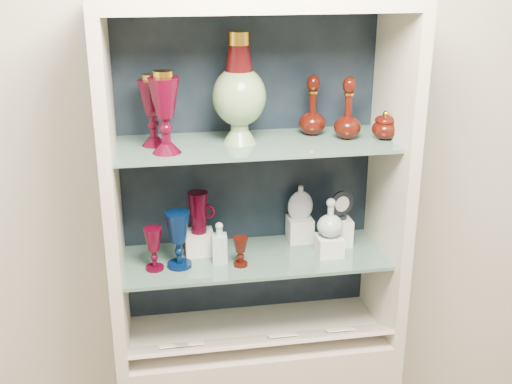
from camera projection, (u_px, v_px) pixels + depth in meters
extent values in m
cube|color=beige|center=(246.00, 146.00, 2.35)|extent=(3.50, 0.02, 2.80)
cube|color=black|center=(247.00, 168.00, 2.35)|extent=(0.98, 0.02, 1.15)
cube|color=beige|center=(112.00, 193.00, 2.10)|extent=(0.04, 0.40, 1.15)
cube|color=beige|center=(391.00, 177.00, 2.25)|extent=(0.04, 0.40, 1.15)
cube|color=beige|center=(256.00, 3.00, 1.97)|extent=(1.00, 0.40, 0.04)
cube|color=slate|center=(255.00, 257.00, 2.29)|extent=(0.92, 0.34, 0.01)
cube|color=slate|center=(255.00, 144.00, 2.14)|extent=(0.92, 0.34, 0.01)
cube|color=beige|center=(261.00, 341.00, 2.26)|extent=(0.92, 0.17, 0.09)
cube|color=white|center=(282.00, 335.00, 2.27)|extent=(0.10, 0.06, 0.03)
cube|color=white|center=(189.00, 344.00, 2.21)|extent=(0.10, 0.06, 0.03)
cube|color=white|center=(339.00, 330.00, 2.30)|extent=(0.10, 0.06, 0.03)
cube|color=white|center=(173.00, 346.00, 2.21)|extent=(0.10, 0.06, 0.03)
cube|color=silver|center=(199.00, 242.00, 2.30)|extent=(0.10, 0.10, 0.08)
cube|color=silver|center=(300.00, 229.00, 2.40)|extent=(0.09, 0.09, 0.09)
cube|color=silver|center=(329.00, 245.00, 2.28)|extent=(0.09, 0.09, 0.07)
cube|color=silver|center=(340.00, 232.00, 2.36)|extent=(0.08, 0.08, 0.10)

